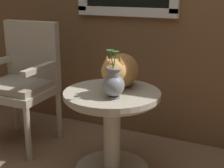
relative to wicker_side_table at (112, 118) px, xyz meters
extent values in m
cube|color=silver|center=(-0.19, 0.65, 0.63)|extent=(0.85, 0.03, 0.07)
cylinder|color=#B2A893|center=(0.00, 0.00, -0.10)|extent=(0.11, 0.11, 0.51)
cylinder|color=#B2A893|center=(0.00, 0.00, 0.17)|extent=(0.62, 0.62, 0.03)
torus|color=#B2A893|center=(0.00, 0.00, 0.14)|extent=(0.59, 0.59, 0.02)
cylinder|color=#B2A893|center=(-0.61, -0.12, -0.19)|extent=(0.04, 0.04, 0.40)
cylinder|color=#B2A893|center=(-1.06, 0.28, -0.19)|extent=(0.04, 0.04, 0.40)
cylinder|color=#B2A893|center=(-0.62, 0.29, -0.19)|extent=(0.04, 0.04, 0.40)
cube|color=#B2A893|center=(-0.83, 0.08, 0.04)|extent=(0.49, 0.46, 0.06)
cube|color=tan|center=(-0.83, 0.08, 0.10)|extent=(0.45, 0.42, 0.05)
cube|color=#B2A893|center=(-0.84, 0.27, 0.32)|extent=(0.48, 0.07, 0.49)
cube|color=#B2A893|center=(-0.61, 0.09, 0.25)|extent=(0.06, 0.41, 0.04)
ellipsoid|color=#AD7A3D|center=(0.01, 0.12, 0.29)|extent=(0.26, 0.30, 0.22)
sphere|color=#E2A356|center=(0.04, -0.05, 0.33)|extent=(0.15, 0.15, 0.15)
cone|color=#AD7A3D|center=(-0.01, -0.06, 0.40)|extent=(0.05, 0.05, 0.05)
cone|color=#AD7A3D|center=(0.08, -0.05, 0.40)|extent=(0.05, 0.05, 0.05)
cylinder|color=#AD7A3D|center=(-0.02, 0.32, 0.23)|extent=(0.09, 0.25, 0.05)
cylinder|color=gray|center=(0.06, -0.11, 0.19)|extent=(0.08, 0.08, 0.01)
ellipsoid|color=gray|center=(0.06, -0.11, 0.26)|extent=(0.13, 0.13, 0.13)
cylinder|color=gray|center=(0.06, -0.11, 0.34)|extent=(0.07, 0.07, 0.05)
torus|color=gray|center=(0.06, -0.11, 0.37)|extent=(0.09, 0.09, 0.02)
cylinder|color=#2D662D|center=(0.06, -0.13, 0.42)|extent=(0.01, 0.06, 0.11)
cone|color=#2D662D|center=(0.06, -0.16, 0.47)|extent=(0.04, 0.04, 0.02)
cylinder|color=#2D662D|center=(0.06, -0.09, 0.41)|extent=(0.01, 0.03, 0.09)
cone|color=#2D662D|center=(0.06, -0.08, 0.45)|extent=(0.04, 0.04, 0.02)
camera|label=1|loc=(0.86, -1.81, 0.83)|focal=53.37mm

